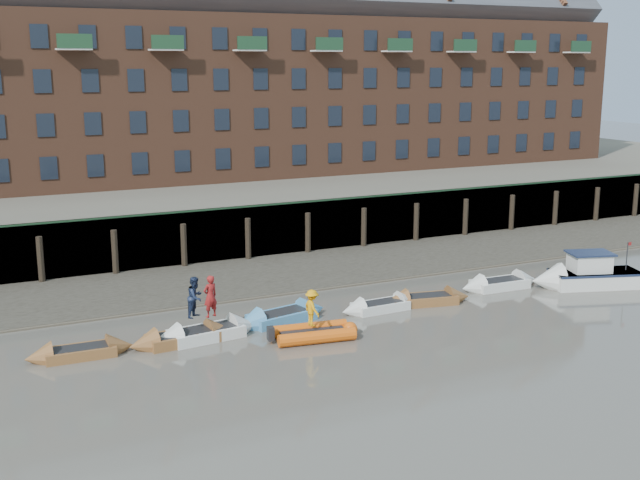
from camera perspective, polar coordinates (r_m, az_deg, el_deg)
ground at (r=29.59m, az=6.41°, el=-11.07°), size 220.00×220.00×0.00m
foreshore at (r=44.98m, az=-5.81°, el=-2.74°), size 110.00×8.00×0.50m
mud_band at (r=41.91m, az=-4.22°, el=-3.85°), size 110.00×1.60×0.10m
river_wall at (r=48.63m, az=-7.61°, el=0.31°), size 110.00×1.23×3.30m
bank_terrace at (r=61.51m, az=-11.58°, el=2.74°), size 110.00×28.00×3.20m
apartment_terrace at (r=61.62m, az=-12.29°, el=13.22°), size 80.60×15.56×20.98m
rowboat_1 at (r=34.49m, az=-16.68°, el=-7.64°), size 4.37×1.38×1.26m
rowboat_2 at (r=35.12m, az=-9.73°, el=-6.88°), size 4.78×1.70×1.36m
rowboat_3 at (r=35.50m, az=-8.09°, el=-6.58°), size 5.11×2.00×1.45m
rowboat_4 at (r=37.40m, az=-2.75°, el=-5.47°), size 5.07×2.38×1.42m
rowboat_5 at (r=39.16m, az=4.32°, el=-4.71°), size 4.30×1.40×1.24m
rowboat_6 at (r=40.46m, az=7.66°, el=-4.20°), size 4.63×2.12×1.30m
rowboat_7 at (r=43.85m, az=12.67°, el=-3.06°), size 4.80×1.52×1.38m
rib_tender at (r=35.16m, az=-0.25°, el=-6.59°), size 3.84×2.23×0.65m
motor_launch at (r=45.08m, az=17.89°, el=-2.44°), size 6.20×3.64×2.43m
person_rower_a at (r=35.08m, az=-7.81°, el=-3.98°), size 0.78×0.63×1.86m
person_rower_b at (r=35.13m, az=-8.85°, el=-4.03°), size 1.11×1.10×1.81m
person_rib_crew at (r=34.79m, az=-0.57°, el=-4.84°), size 0.67×1.08×1.61m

